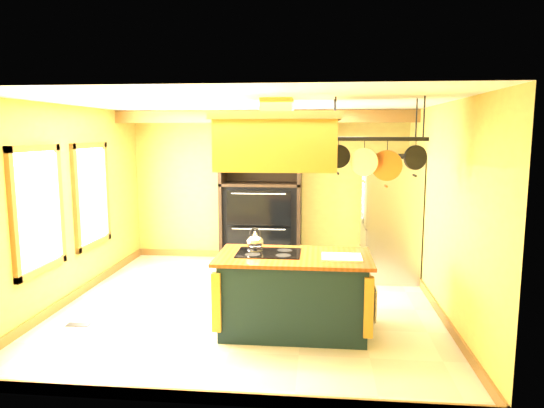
% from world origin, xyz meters
% --- Properties ---
extents(floor, '(5.00, 5.00, 0.00)m').
position_xyz_m(floor, '(0.00, 0.00, 0.00)').
color(floor, beige).
rests_on(floor, ground).
extents(ceiling, '(5.00, 5.00, 0.00)m').
position_xyz_m(ceiling, '(0.00, 0.00, 2.70)').
color(ceiling, white).
rests_on(ceiling, wall_back).
extents(wall_back, '(5.00, 0.02, 2.70)m').
position_xyz_m(wall_back, '(0.00, 2.50, 1.35)').
color(wall_back, gold).
rests_on(wall_back, floor).
extents(wall_front, '(5.00, 0.02, 2.70)m').
position_xyz_m(wall_front, '(0.00, -2.50, 1.35)').
color(wall_front, gold).
rests_on(wall_front, floor).
extents(wall_left, '(0.02, 5.00, 2.70)m').
position_xyz_m(wall_left, '(-2.50, 0.00, 1.35)').
color(wall_left, gold).
rests_on(wall_left, floor).
extents(wall_right, '(0.02, 5.00, 2.70)m').
position_xyz_m(wall_right, '(2.50, 0.00, 1.35)').
color(wall_right, gold).
rests_on(wall_right, floor).
extents(ceiling_beam, '(5.00, 0.15, 0.20)m').
position_xyz_m(ceiling_beam, '(0.00, 1.70, 2.59)').
color(ceiling_beam, brown).
rests_on(ceiling_beam, ceiling).
extents(window_near, '(0.06, 1.06, 1.56)m').
position_xyz_m(window_near, '(-2.47, -0.80, 1.40)').
color(window_near, brown).
rests_on(window_near, wall_left).
extents(window_far, '(0.06, 1.06, 1.56)m').
position_xyz_m(window_far, '(-2.47, 0.60, 1.40)').
color(window_far, brown).
rests_on(window_far, wall_left).
extents(kitchen_island, '(1.79, 0.99, 1.11)m').
position_xyz_m(kitchen_island, '(0.65, -0.84, 0.47)').
color(kitchen_island, '#13242D').
rests_on(kitchen_island, floor).
extents(range_hood, '(1.41, 0.80, 0.80)m').
position_xyz_m(range_hood, '(0.45, -0.84, 2.24)').
color(range_hood, '#BA872E').
rests_on(range_hood, ceiling).
extents(pot_rack, '(1.08, 0.51, 0.92)m').
position_xyz_m(pot_rack, '(1.55, -0.84, 2.17)').
color(pot_rack, black).
rests_on(pot_rack, ceiling).
extents(refrigerator, '(0.84, 0.99, 1.94)m').
position_xyz_m(refrigerator, '(2.06, 1.50, 0.95)').
color(refrigerator, '#9CA0A5').
rests_on(refrigerator, floor).
extents(hutch, '(1.43, 0.64, 2.52)m').
position_xyz_m(hutch, '(-0.11, 2.23, 0.96)').
color(hutch, black).
rests_on(hutch, floor).
extents(floor_register, '(0.29, 0.13, 0.01)m').
position_xyz_m(floor_register, '(-1.97, -0.93, 0.01)').
color(floor_register, black).
rests_on(floor_register, floor).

